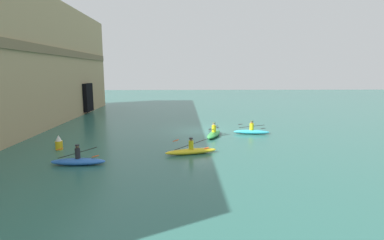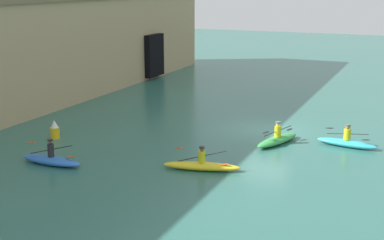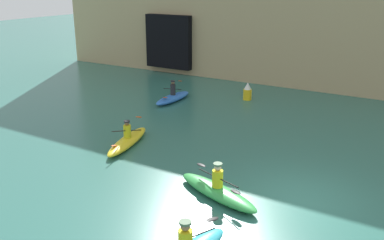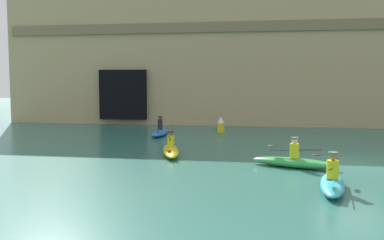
{
  "view_description": "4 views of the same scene",
  "coord_description": "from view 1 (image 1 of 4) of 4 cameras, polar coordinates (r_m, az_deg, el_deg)",
  "views": [
    {
      "loc": [
        -26.15,
        1.29,
        5.26
      ],
      "look_at": [
        -4.94,
        0.67,
        1.8
      ],
      "focal_mm": 28.0,
      "sensor_mm": 36.0,
      "label": 1
    },
    {
      "loc": [
        -27.89,
        -7.73,
        7.98
      ],
      "look_at": [
        -6.4,
        1.75,
        1.91
      ],
      "focal_mm": 50.0,
      "sensor_mm": 36.0,
      "label": 2
    },
    {
      "loc": [
        3.23,
        -11.87,
        6.54
      ],
      "look_at": [
        -5.44,
        2.51,
        0.96
      ],
      "focal_mm": 40.0,
      "sensor_mm": 36.0,
      "label": 3
    },
    {
      "loc": [
        -3.49,
        -17.58,
        3.25
      ],
      "look_at": [
        -6.78,
        2.25,
        1.44
      ],
      "focal_mm": 40.0,
      "sensor_mm": 36.0,
      "label": 4
    }
  ],
  "objects": [
    {
      "name": "kayak_cyan",
      "position": [
        25.9,
        11.26,
        -2.1
      ],
      "size": [
        1.1,
        3.09,
        1.16
      ],
      "rotation": [
        0.0,
        0.0,
        4.58
      ],
      "color": "#33B2C6",
      "rests_on": "ground"
    },
    {
      "name": "kayak_green",
      "position": [
        24.51,
        4.17,
        -2.6
      ],
      "size": [
        3.35,
        1.8,
        1.16
      ],
      "rotation": [
        0.0,
        0.0,
        5.95
      ],
      "color": "green",
      "rests_on": "ground"
    },
    {
      "name": "marker_buoy",
      "position": [
        22.24,
        -24.02,
        -4.02
      ],
      "size": [
        0.48,
        0.48,
        1.0
      ],
      "color": "yellow",
      "rests_on": "ground"
    },
    {
      "name": "ground_plane",
      "position": [
        26.7,
        1.12,
        -2.11
      ],
      "size": [
        120.0,
        120.0,
        0.0
      ],
      "primitive_type": "plane",
      "color": "#2D665B"
    },
    {
      "name": "kayak_yellow",
      "position": [
        19.33,
        -0.18,
        -5.87
      ],
      "size": [
        1.5,
        3.46,
        1.07
      ],
      "rotation": [
        0.0,
        0.0,
        4.96
      ],
      "color": "yellow",
      "rests_on": "ground"
    },
    {
      "name": "kayak_blue",
      "position": [
        18.34,
        -20.88,
        -7.29
      ],
      "size": [
        0.79,
        3.08,
        1.18
      ],
      "rotation": [
        0.0,
        0.0,
        4.72
      ],
      "color": "blue",
      "rests_on": "ground"
    }
  ]
}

